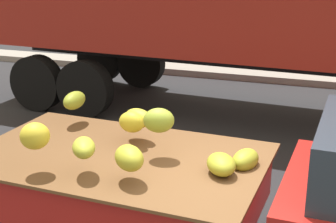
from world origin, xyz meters
TOP-DOWN VIEW (x-y plane):
  - curb_strip at (0.00, 8.06)m, footprint 80.00×0.80m
  - pickup_truck at (0.69, 0.10)m, footprint 5.09×1.96m

SIDE VIEW (x-z plane):
  - curb_strip at x=0.00m, z-range 0.00..0.16m
  - pickup_truck at x=0.69m, z-range 0.03..1.73m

